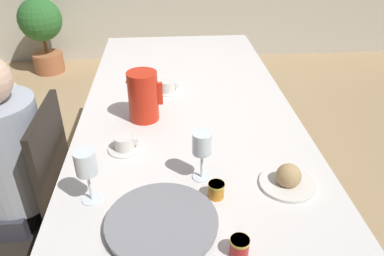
% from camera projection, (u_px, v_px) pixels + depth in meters
% --- Properties ---
extents(ground_plane, '(20.00, 20.00, 0.00)m').
position_uv_depth(ground_plane, '(188.00, 215.00, 2.24)').
color(ground_plane, tan).
extents(dining_table, '(1.00, 2.12, 0.76)m').
position_uv_depth(dining_table, '(187.00, 118.00, 1.89)').
color(dining_table, silver).
rests_on(dining_table, ground_plane).
extents(chair_person_side, '(0.42, 0.42, 0.95)m').
position_uv_depth(chair_person_side, '(34.00, 207.00, 1.60)').
color(chair_person_side, black).
rests_on(chair_person_side, ground_plane).
extents(person_seated, '(0.39, 0.41, 1.16)m').
position_uv_depth(person_seated, '(3.00, 167.00, 1.52)').
color(person_seated, '#33333D').
rests_on(person_seated, ground_plane).
extents(red_pitcher, '(0.16, 0.13, 0.23)m').
position_uv_depth(red_pitcher, '(143.00, 96.00, 1.66)').
color(red_pitcher, red).
rests_on(red_pitcher, dining_table).
extents(wine_glass_water, '(0.07, 0.07, 0.19)m').
position_uv_depth(wine_glass_water, '(86.00, 165.00, 1.18)').
color(wine_glass_water, white).
rests_on(wine_glass_water, dining_table).
extents(wine_glass_juice, '(0.07, 0.07, 0.19)m').
position_uv_depth(wine_glass_juice, '(202.00, 146.00, 1.28)').
color(wine_glass_juice, white).
rests_on(wine_glass_juice, dining_table).
extents(teacup_near_person, '(0.13, 0.13, 0.06)m').
position_uv_depth(teacup_near_person, '(125.00, 144.00, 1.49)').
color(teacup_near_person, silver).
rests_on(teacup_near_person, dining_table).
extents(teacup_across, '(0.13, 0.13, 0.06)m').
position_uv_depth(teacup_across, '(168.00, 87.00, 1.94)').
color(teacup_across, silver).
rests_on(teacup_across, dining_table).
extents(serving_tray, '(0.35, 0.35, 0.03)m').
position_uv_depth(serving_tray, '(162.00, 223.00, 1.14)').
color(serving_tray, gray).
rests_on(serving_tray, dining_table).
extents(bread_plate, '(0.20, 0.20, 0.09)m').
position_uv_depth(bread_plate, '(288.00, 179.00, 1.30)').
color(bread_plate, silver).
rests_on(bread_plate, dining_table).
extents(jam_jar_amber, '(0.06, 0.06, 0.06)m').
position_uv_depth(jam_jar_amber, '(216.00, 189.00, 1.25)').
color(jam_jar_amber, '#C67A1E').
rests_on(jam_jar_amber, dining_table).
extents(jam_jar_red, '(0.06, 0.06, 0.06)m').
position_uv_depth(jam_jar_red, '(240.00, 246.00, 1.04)').
color(jam_jar_red, '#A81E1E').
rests_on(jam_jar_red, dining_table).
extents(potted_plant, '(0.44, 0.44, 0.79)m').
position_uv_depth(potted_plant, '(42.00, 28.00, 3.88)').
color(potted_plant, '#A8603D').
rests_on(potted_plant, ground_plane).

